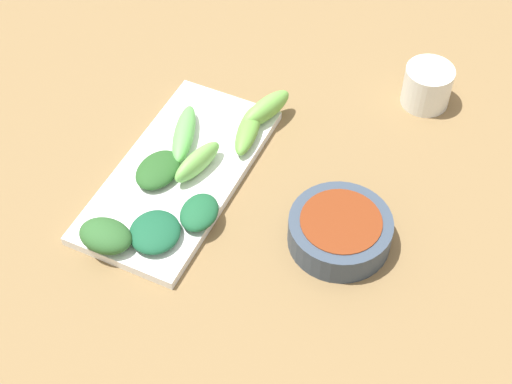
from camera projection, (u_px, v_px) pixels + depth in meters
The scene contains 12 objects.
tabletop at pixel (250, 214), 0.91m from camera, with size 2.10×2.10×0.02m, color olive.
sauce_bowl at pixel (339, 231), 0.85m from camera, with size 0.11×0.11×0.04m.
serving_plate at pixel (179, 174), 0.92m from camera, with size 0.14×0.28×0.01m, color white.
broccoli_stalk_0 at pixel (197, 162), 0.91m from camera, with size 0.02×0.07×0.03m, color #71B852.
broccoli_leafy_1 at pixel (106, 236), 0.84m from camera, with size 0.06×0.04×0.03m, color #2B5B29.
broccoli_leafy_2 at pixel (158, 170), 0.91m from camera, with size 0.05×0.06×0.02m, color #245321.
broccoli_leafy_3 at pixel (155, 232), 0.85m from camera, with size 0.06×0.06×0.02m, color #175233.
broccoli_stalk_4 at pixel (184, 134), 0.94m from camera, with size 0.02×0.09×0.02m, color #5FB654.
broccoli_stalk_5 at pixel (266, 109), 0.96m from camera, with size 0.02×0.08×0.03m, color #6EB64A.
broccoli_leafy_6 at pixel (199, 212), 0.87m from camera, with size 0.04×0.05×0.02m, color #1A5631.
broccoli_stalk_7 at pixel (248, 130), 0.95m from camera, with size 0.02×0.08×0.02m, color #61A23F.
tea_cup at pixel (427, 86), 0.99m from camera, with size 0.06×0.06×0.05m, color white.
Camera 1 is at (-0.24, 0.50, 0.72)m, focal length 54.67 mm.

